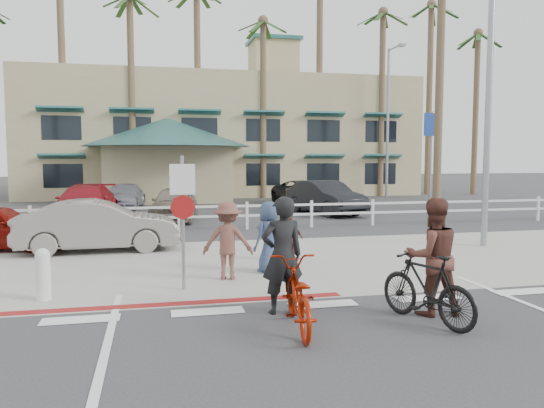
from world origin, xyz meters
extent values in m
plane|color=#333335|center=(0.00, 0.00, 0.00)|extent=(140.00, 140.00, 0.00)
cube|color=#333335|center=(0.00, -2.00, 0.00)|extent=(12.00, 16.00, 0.01)
cube|color=gray|center=(0.00, 4.50, 0.01)|extent=(22.00, 7.00, 0.01)
cube|color=#333335|center=(0.00, 8.50, 0.00)|extent=(40.00, 5.00, 0.01)
cube|color=#333335|center=(0.00, 18.00, 0.00)|extent=(50.00, 16.00, 0.01)
cube|color=maroon|center=(-3.00, 1.20, 0.01)|extent=(7.00, 0.25, 0.02)
imported|color=#851501|center=(-0.79, -0.58, 0.52)|extent=(0.92, 2.05, 1.04)
imported|color=black|center=(-0.81, 0.29, 0.97)|extent=(0.74, 0.52, 1.94)
imported|color=black|center=(1.25, -0.70, 0.55)|extent=(1.12, 1.90, 1.10)
imported|color=#562E24|center=(1.56, -0.31, 0.96)|extent=(1.00, 0.82, 1.92)
imported|color=brown|center=(-1.34, 2.92, 0.82)|extent=(1.17, 0.84, 1.64)
imported|color=#492B24|center=(0.45, 4.56, 0.55)|extent=(0.67, 0.33, 1.10)
imported|color=navy|center=(-0.33, 3.42, 0.80)|extent=(0.93, 0.84, 1.60)
imported|color=slate|center=(-4.32, 7.03, 0.71)|extent=(4.36, 1.69, 1.42)
imported|color=maroon|center=(-5.55, 14.39, 0.73)|extent=(2.49, 5.17, 1.45)
imported|color=slate|center=(-2.02, 13.72, 0.70)|extent=(2.33, 4.35, 1.41)
imported|color=black|center=(4.77, 14.84, 0.76)|extent=(2.78, 4.87, 1.52)
imported|color=gray|center=(-4.31, 19.67, 0.62)|extent=(2.23, 4.43, 1.23)
imported|color=black|center=(5.15, 19.61, 0.66)|extent=(3.00, 5.07, 1.32)
camera|label=1|loc=(-2.84, -8.01, 2.56)|focal=35.00mm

